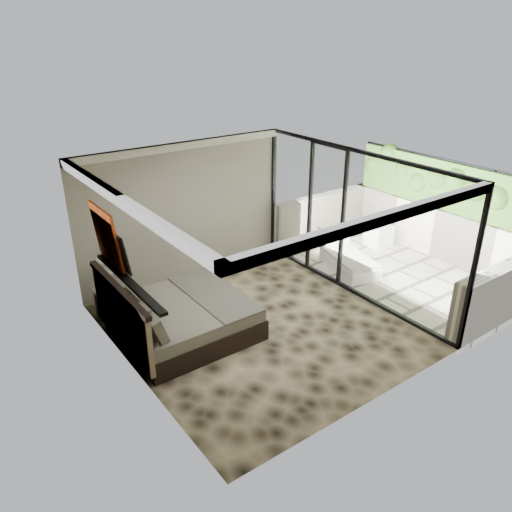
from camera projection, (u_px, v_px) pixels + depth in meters
floor at (258, 326)px, 8.75m from camera, size 5.00×5.00×0.00m
ceiling at (258, 170)px, 7.58m from camera, size 4.50×5.00×0.02m
back_wall at (184, 212)px, 10.00m from camera, size 4.50×0.02×2.80m
left_wall at (128, 292)px, 6.97m from camera, size 0.02×5.00×2.80m
glass_wall at (354, 224)px, 9.37m from camera, size 0.08×5.00×2.80m
terrace_slab at (397, 273)px, 10.78m from camera, size 3.00×5.00×0.12m
parapet_far at (440, 233)px, 11.24m from camera, size 0.30×5.00×1.10m
foliage_hedge at (448, 186)px, 10.78m from camera, size 0.36×4.60×1.10m
picture_ledge at (129, 282)px, 7.03m from camera, size 0.12×2.20×0.05m
bed at (178, 317)px, 8.34m from camera, size 2.14×2.08×1.19m
nightstand at (112, 303)px, 8.97m from camera, size 0.66×0.66×0.50m
table_lamp at (107, 271)px, 8.69m from camera, size 0.33×0.33×0.60m
abstract_canvas at (106, 236)px, 7.33m from camera, size 0.13×0.90×0.90m
framed_print at (120, 252)px, 7.17m from camera, size 0.11×0.50×0.60m
ottoman at (378, 235)px, 11.88m from camera, size 0.55×0.55×0.52m
lounger at (349, 261)px, 10.76m from camera, size 1.07×1.58×0.56m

